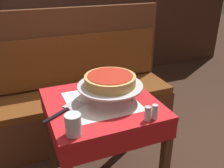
% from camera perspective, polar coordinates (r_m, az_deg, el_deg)
% --- Properties ---
extents(dining_table_front, '(0.68, 0.68, 0.73)m').
position_cam_1_polar(dining_table_front, '(1.63, -2.36, -7.14)').
color(dining_table_front, red).
rests_on(dining_table_front, ground_plane).
extents(dining_table_rear, '(0.74, 0.74, 0.74)m').
position_cam_1_polar(dining_table_rear, '(3.06, -16.56, 7.53)').
color(dining_table_rear, beige).
rests_on(dining_table_rear, ground_plane).
extents(booth_bench, '(1.71, 0.49, 1.19)m').
position_cam_1_polar(booth_bench, '(2.40, -7.08, -4.05)').
color(booth_bench, brown).
rests_on(booth_bench, ground_plane).
extents(pizza_pan_stand, '(0.41, 0.41, 0.11)m').
position_cam_1_polar(pizza_pan_stand, '(1.54, -0.43, -0.51)').
color(pizza_pan_stand, '#ADADB2').
rests_on(pizza_pan_stand, dining_table_front).
extents(deep_dish_pizza, '(0.32, 0.32, 0.06)m').
position_cam_1_polar(deep_dish_pizza, '(1.53, -0.43, 0.92)').
color(deep_dish_pizza, tan).
rests_on(deep_dish_pizza, pizza_pan_stand).
extents(pizza_server, '(0.29, 0.21, 0.01)m').
position_cam_1_polar(pizza_server, '(1.50, -10.55, -5.90)').
color(pizza_server, '#BCBCC1').
rests_on(pizza_server, dining_table_front).
extents(water_glass_near, '(0.08, 0.08, 0.11)m').
position_cam_1_polar(water_glass_near, '(1.26, -8.84, -9.18)').
color(water_glass_near, silver).
rests_on(water_glass_near, dining_table_front).
extents(salt_shaker, '(0.04, 0.04, 0.08)m').
position_cam_1_polar(salt_shaker, '(1.38, 8.15, -6.72)').
color(salt_shaker, silver).
rests_on(salt_shaker, dining_table_front).
extents(pepper_shaker, '(0.03, 0.03, 0.09)m').
position_cam_1_polar(pepper_shaker, '(1.40, 9.72, -6.31)').
color(pepper_shaker, silver).
rests_on(pepper_shaker, dining_table_front).
extents(condiment_caddy, '(0.13, 0.13, 0.14)m').
position_cam_1_polar(condiment_caddy, '(3.02, -18.61, 9.64)').
color(condiment_caddy, black).
rests_on(condiment_caddy, dining_table_rear).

